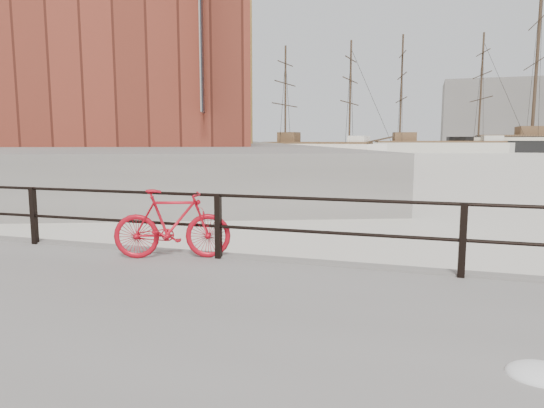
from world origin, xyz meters
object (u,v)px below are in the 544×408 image
Objects in this scene: bicycle at (172,224)px; schooner_mid at (438,152)px; workboat_near at (114,162)px; schooner_left at (316,154)px; workboat_far at (107,159)px.

schooner_mid is (5.99, 83.97, -0.89)m from bicycle.
workboat_near reaches higher than bicycle.
schooner_mid is at bearing 47.60° from workboat_near.
bicycle is 43.00m from workboat_near.
workboat_far is (-19.09, -26.05, 0.00)m from schooner_left.
schooner_mid is at bearing 65.96° from bicycle.
bicycle is at bearing -73.50° from schooner_left.
schooner_left is at bearing -149.19° from schooner_mid.
workboat_near is 9.08m from workboat_far.
schooner_mid is 24.60m from schooner_left.
workboat_near is (-25.54, 34.58, -0.89)m from bicycle.
workboat_far reaches higher than bicycle.
schooner_mid reaches higher than workboat_far.
schooner_mid is at bearing 8.13° from workboat_far.
workboat_near is at bearing -90.24° from workboat_far.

